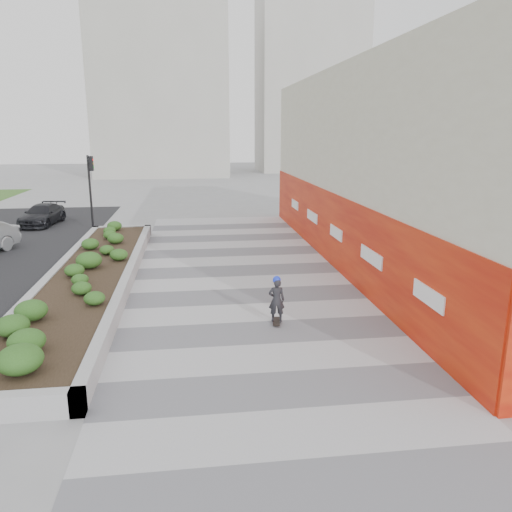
{
  "coord_description": "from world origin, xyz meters",
  "views": [
    {
      "loc": [
        -1.82,
        -11.05,
        5.45
      ],
      "look_at": [
        0.46,
        6.19,
        1.1
      ],
      "focal_mm": 35.0,
      "sensor_mm": 36.0,
      "label": 1
    }
  ],
  "objects_px": {
    "skateboarder": "(277,300)",
    "planter": "(91,274)",
    "car_dark": "(42,215)",
    "traffic_signal_near": "(91,182)"
  },
  "relations": [
    {
      "from": "skateboarder",
      "to": "car_dark",
      "type": "xyz_separation_m",
      "value": [
        -11.2,
        17.5,
        -0.13
      ]
    },
    {
      "from": "planter",
      "to": "skateboarder",
      "type": "distance_m",
      "value": 7.6
    },
    {
      "from": "planter",
      "to": "car_dark",
      "type": "height_order",
      "value": "car_dark"
    },
    {
      "from": "planter",
      "to": "car_dark",
      "type": "distance_m",
      "value": 13.9
    },
    {
      "from": "planter",
      "to": "car_dark",
      "type": "xyz_separation_m",
      "value": [
        -5.15,
        12.91,
        0.19
      ]
    },
    {
      "from": "car_dark",
      "to": "planter",
      "type": "bearing_deg",
      "value": -61.55
    },
    {
      "from": "skateboarder",
      "to": "planter",
      "type": "bearing_deg",
      "value": 152.51
    },
    {
      "from": "planter",
      "to": "car_dark",
      "type": "relative_size",
      "value": 4.31
    },
    {
      "from": "traffic_signal_near",
      "to": "skateboarder",
      "type": "relative_size",
      "value": 2.91
    },
    {
      "from": "planter",
      "to": "traffic_signal_near",
      "type": "relative_size",
      "value": 4.29
    }
  ]
}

